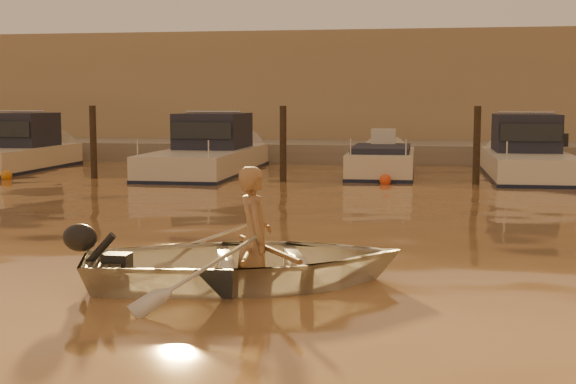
% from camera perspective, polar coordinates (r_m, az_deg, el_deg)
% --- Properties ---
extents(ground_plane, '(160.00, 160.00, 0.00)m').
position_cam_1_polar(ground_plane, '(8.12, -15.73, -9.03)').
color(ground_plane, olive).
rests_on(ground_plane, ground).
extents(dinghy, '(4.39, 3.69, 0.78)m').
position_cam_1_polar(dinghy, '(9.40, -2.98, -4.98)').
color(dinghy, silver).
rests_on(dinghy, ground_plane).
extents(person, '(0.57, 0.71, 1.69)m').
position_cam_1_polar(person, '(9.36, -2.38, -3.31)').
color(person, '#9B724D').
rests_on(person, dinghy).
extents(outboard_motor, '(0.98, 0.66, 0.70)m').
position_cam_1_polar(outboard_motor, '(9.38, -12.18, -5.07)').
color(outboard_motor, black).
rests_on(outboard_motor, dinghy).
extents(oar_port, '(1.10, 1.85, 0.13)m').
position_cam_1_polar(oar_port, '(9.40, -1.47, -4.03)').
color(oar_port, brown).
rests_on(oar_port, dinghy).
extents(oar_starboard, '(0.34, 2.09, 0.13)m').
position_cam_1_polar(oar_starboard, '(9.38, -2.68, -4.06)').
color(oar_starboard, brown).
rests_on(oar_starboard, dinghy).
extents(moored_boat_1, '(2.05, 6.17, 1.75)m').
position_cam_1_polar(moored_boat_1, '(26.22, -18.85, 2.87)').
color(moored_boat_1, beige).
rests_on(moored_boat_1, ground_plane).
extents(moored_boat_2, '(2.35, 7.86, 1.75)m').
position_cam_1_polar(moored_boat_2, '(23.94, -5.74, 2.87)').
color(moored_boat_2, beige).
rests_on(moored_boat_2, ground_plane).
extents(moored_boat_3, '(1.79, 5.28, 0.95)m').
position_cam_1_polar(moored_boat_3, '(23.18, 6.68, 1.75)').
color(moored_boat_3, beige).
rests_on(moored_boat_3, ground_plane).
extents(moored_boat_4, '(2.15, 6.66, 1.75)m').
position_cam_1_polar(moored_boat_4, '(23.31, 16.67, 2.53)').
color(moored_boat_4, silver).
rests_on(moored_boat_4, ground_plane).
extents(piling_1, '(0.18, 0.18, 2.20)m').
position_cam_1_polar(piling_1, '(22.71, -13.67, 3.22)').
color(piling_1, '#2D2319').
rests_on(piling_1, ground_plane).
extents(piling_2, '(0.18, 0.18, 2.20)m').
position_cam_1_polar(piling_2, '(21.21, -0.35, 3.18)').
color(piling_2, '#2D2319').
rests_on(piling_2, ground_plane).
extents(piling_3, '(0.18, 0.18, 2.20)m').
position_cam_1_polar(piling_3, '(20.96, 13.27, 2.96)').
color(piling_3, '#2D2319').
rests_on(piling_3, ground_plane).
extents(fender_b, '(0.30, 0.30, 0.30)m').
position_cam_1_polar(fender_b, '(23.19, -19.39, 1.11)').
color(fender_b, orange).
rests_on(fender_b, ground_plane).
extents(fender_c, '(0.30, 0.30, 0.30)m').
position_cam_1_polar(fender_c, '(20.95, -5.35, 0.92)').
color(fender_c, white).
rests_on(fender_c, ground_plane).
extents(fender_d, '(0.30, 0.30, 0.30)m').
position_cam_1_polar(fender_d, '(20.79, 6.94, 0.85)').
color(fender_d, '#E74A1B').
rests_on(fender_d, ground_plane).
extents(quay, '(52.00, 4.00, 1.00)m').
position_cam_1_polar(quay, '(28.84, 2.62, 2.57)').
color(quay, gray).
rests_on(quay, ground_plane).
extents(waterfront_building, '(46.00, 7.00, 4.80)m').
position_cam_1_polar(waterfront_building, '(34.24, 3.73, 6.96)').
color(waterfront_building, '#9E8466').
rests_on(waterfront_building, quay).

